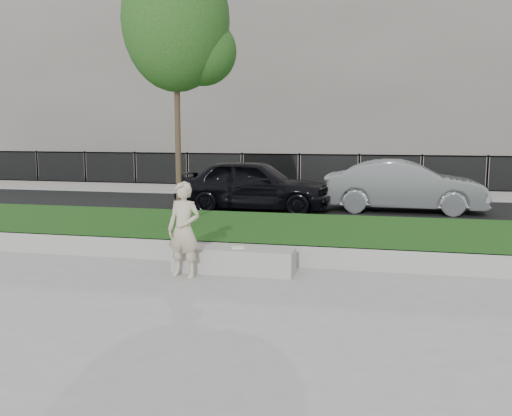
% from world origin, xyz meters
% --- Properties ---
extents(ground, '(90.00, 90.00, 0.00)m').
position_xyz_m(ground, '(0.00, 0.00, 0.00)').
color(ground, gray).
rests_on(ground, ground).
extents(grass_bank, '(34.00, 4.00, 0.40)m').
position_xyz_m(grass_bank, '(0.00, 3.00, 0.20)').
color(grass_bank, '#11350D').
rests_on(grass_bank, ground).
extents(grass_kerb, '(34.00, 0.08, 0.40)m').
position_xyz_m(grass_kerb, '(0.00, 1.04, 0.20)').
color(grass_kerb, gray).
rests_on(grass_kerb, ground).
extents(street, '(34.00, 7.00, 0.04)m').
position_xyz_m(street, '(0.00, 8.50, 0.02)').
color(street, black).
rests_on(street, ground).
extents(far_pavement, '(34.00, 3.00, 0.12)m').
position_xyz_m(far_pavement, '(0.00, 13.00, 0.06)').
color(far_pavement, gray).
rests_on(far_pavement, ground).
extents(iron_fence, '(32.00, 0.30, 1.50)m').
position_xyz_m(iron_fence, '(0.00, 12.00, 0.54)').
color(iron_fence, slate).
rests_on(iron_fence, far_pavement).
extents(building_facade, '(34.00, 10.00, 10.00)m').
position_xyz_m(building_facade, '(0.00, 20.00, 5.00)').
color(building_facade, '#68615B').
rests_on(building_facade, ground).
extents(stone_bench, '(2.14, 0.54, 0.44)m').
position_xyz_m(stone_bench, '(0.00, 0.40, 0.22)').
color(stone_bench, gray).
rests_on(stone_bench, ground).
extents(man, '(0.65, 0.48, 1.63)m').
position_xyz_m(man, '(-0.75, -0.05, 0.82)').
color(man, beige).
rests_on(man, ground).
extents(book, '(0.26, 0.23, 0.03)m').
position_xyz_m(book, '(0.08, 0.41, 0.45)').
color(book, silver).
rests_on(book, stone_bench).
extents(young_tree, '(2.40, 2.30, 5.88)m').
position_xyz_m(young_tree, '(-1.80, 2.79, 4.67)').
color(young_tree, '#38281C').
rests_on(young_tree, grass_bank).
extents(car_dark, '(4.68, 1.97, 1.58)m').
position_xyz_m(car_dark, '(-1.33, 7.67, 0.83)').
color(car_dark, black).
rests_on(car_dark, street).
extents(car_silver, '(4.71, 1.68, 1.55)m').
position_xyz_m(car_silver, '(3.12, 8.49, 0.81)').
color(car_silver, gray).
rests_on(car_silver, street).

